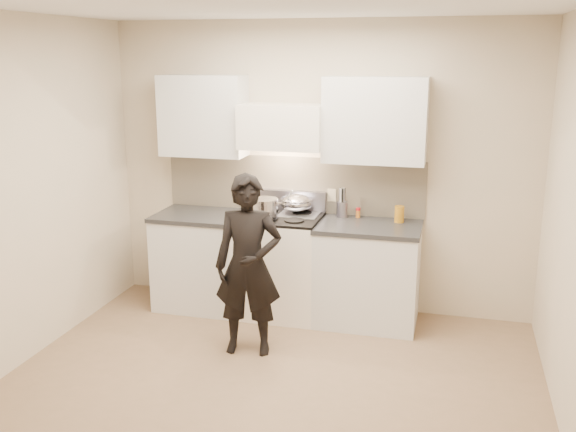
{
  "coord_description": "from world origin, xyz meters",
  "views": [
    {
      "loc": [
        1.23,
        -4.07,
        2.4
      ],
      "look_at": [
        -0.12,
        1.05,
        1.05
      ],
      "focal_mm": 40.0,
      "sensor_mm": 36.0,
      "label": 1
    }
  ],
  "objects": [
    {
      "name": "ground_plane",
      "position": [
        0.0,
        0.0,
        0.0
      ],
      "size": [
        4.0,
        4.0,
        0.0
      ],
      "primitive_type": "plane",
      "color": "#83654B"
    },
    {
      "name": "room_shell",
      "position": [
        -0.06,
        0.37,
        1.6
      ],
      "size": [
        4.04,
        3.54,
        2.7
      ],
      "color": "beige",
      "rests_on": "ground"
    },
    {
      "name": "stove",
      "position": [
        -0.3,
        1.42,
        0.47
      ],
      "size": [
        0.76,
        0.65,
        0.96
      ],
      "color": "white",
      "rests_on": "ground"
    },
    {
      "name": "counter_right",
      "position": [
        0.53,
        1.43,
        0.46
      ],
      "size": [
        0.92,
        0.67,
        0.92
      ],
      "color": "silver",
      "rests_on": "ground"
    },
    {
      "name": "counter_left",
      "position": [
        -1.08,
        1.43,
        0.46
      ],
      "size": [
        0.82,
        0.67,
        0.92
      ],
      "color": "silver",
      "rests_on": "ground"
    },
    {
      "name": "wok",
      "position": [
        -0.17,
        1.57,
        1.04
      ],
      "size": [
        0.31,
        0.37,
        0.25
      ],
      "color": "silver",
      "rests_on": "stove"
    },
    {
      "name": "stock_pot",
      "position": [
        -0.4,
        1.28,
        1.05
      ],
      "size": [
        0.37,
        0.32,
        0.17
      ],
      "color": "silver",
      "rests_on": "stove"
    },
    {
      "name": "utensil_crock",
      "position": [
        0.25,
        1.63,
        1.0
      ],
      "size": [
        0.1,
        0.1,
        0.27
      ],
      "color": "#9592A6",
      "rests_on": "counter_right"
    },
    {
      "name": "spice_jar",
      "position": [
        0.39,
        1.65,
        0.97
      ],
      "size": [
        0.04,
        0.04,
        0.09
      ],
      "color": "orange",
      "rests_on": "counter_right"
    },
    {
      "name": "oil_glass",
      "position": [
        0.78,
        1.58,
        0.99
      ],
      "size": [
        0.09,
        0.09,
        0.15
      ],
      "color": "#AD7116",
      "rests_on": "counter_right"
    },
    {
      "name": "person",
      "position": [
        -0.32,
        0.57,
        0.74
      ],
      "size": [
        0.59,
        0.44,
        1.48
      ],
      "primitive_type": "imported",
      "rotation": [
        0.0,
        0.0,
        0.16
      ],
      "color": "black",
      "rests_on": "ground"
    }
  ]
}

